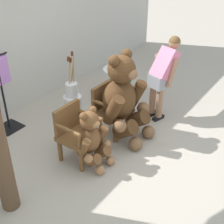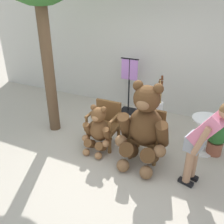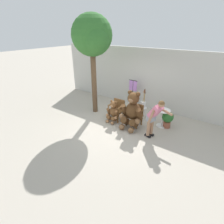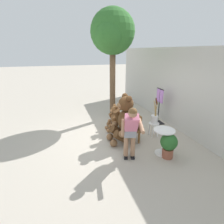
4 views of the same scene
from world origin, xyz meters
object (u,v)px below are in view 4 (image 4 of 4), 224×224
wooden_chair_left (122,117)px  round_side_table (163,139)px  teddy_bear_large (124,120)px  teddy_bear_small (114,118)px  white_stool (154,126)px  clothing_display_stand (159,105)px  patio_tree (112,34)px  wooden_chair_right (132,127)px  potted_plant (169,144)px  brush_bucket (155,118)px  person_visitor (131,129)px

wooden_chair_left → round_side_table: 1.89m
teddy_bear_large → teddy_bear_small: 0.92m
teddy_bear_large → white_stool: 1.14m
white_stool → clothing_display_stand: (-0.92, 0.72, 0.36)m
white_stool → patio_tree: patio_tree is taller
white_stool → round_side_table: size_ratio=0.64×
white_stool → clothing_display_stand: bearing=142.0°
teddy_bear_large → patio_tree: bearing=172.8°
wooden_chair_right → patio_tree: patio_tree is taller
wooden_chair_right → clothing_display_stand: 1.83m
white_stool → patio_tree: 3.62m
round_side_table → potted_plant: round_side_table is taller
wooden_chair_left → teddy_bear_large: size_ratio=0.57×
potted_plant → clothing_display_stand: 2.37m
wooden_chair_right → clothing_display_stand: size_ratio=0.63×
teddy_bear_small → brush_bucket: (0.82, 1.10, 0.17)m
person_visitor → brush_bucket: 1.66m
wooden_chair_left → brush_bucket: (0.81, 0.81, 0.17)m
round_side_table → white_stool: bearing=163.6°
teddy_bear_small → brush_bucket: brush_bucket is taller
teddy_bear_small → wooden_chair_left: bearing=89.9°
person_visitor → clothing_display_stand: (-1.96, 1.99, -0.18)m
wooden_chair_right → clothing_display_stand: clothing_display_stand is taller
person_visitor → wooden_chair_left: bearing=165.9°
teddy_bear_small → white_stool: 1.37m
wooden_chair_left → person_visitor: bearing=-14.1°
teddy_bear_small → person_visitor: (1.85, -0.17, 0.44)m
wooden_chair_left → wooden_chair_right: size_ratio=1.00×
brush_bucket → wooden_chair_right: bearing=-85.7°
potted_plant → clothing_display_stand: bearing=155.2°
wooden_chair_left → round_side_table: (1.82, 0.51, -0.01)m
wooden_chair_right → round_side_table: (0.95, 0.51, -0.01)m
round_side_table → clothing_display_stand: 2.20m
wooden_chair_left → clothing_display_stand: size_ratio=0.63×
patio_tree → wooden_chair_left: bearing=-0.1°
wooden_chair_right → patio_tree: (-2.07, 0.00, 2.79)m
person_visitor → round_side_table: (-0.03, 0.97, -0.45)m
wooden_chair_left → wooden_chair_right: 0.88m
wooden_chair_left → brush_bucket: 1.16m
round_side_table → patio_tree: patio_tree is taller
teddy_bear_small → clothing_display_stand: (-0.11, 1.82, 0.26)m
teddy_bear_large → round_side_table: (0.95, 0.77, -0.29)m
wooden_chair_right → person_visitor: 1.17m
round_side_table → clothing_display_stand: clothing_display_stand is taller
teddy_bear_large → person_visitor: bearing=-11.7°
potted_plant → clothing_display_stand: clothing_display_stand is taller
teddy_bear_large → patio_tree: (-2.07, 0.26, 2.52)m
round_side_table → clothing_display_stand: bearing=152.3°
round_side_table → potted_plant: 0.21m
brush_bucket → patio_tree: (-2.01, -0.81, 2.62)m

